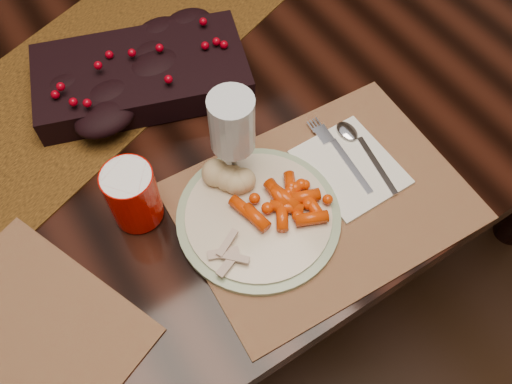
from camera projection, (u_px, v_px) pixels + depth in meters
floor at (205, 259)px, 1.60m from camera, size 5.00×5.00×0.00m
dining_table at (192, 194)px, 1.27m from camera, size 1.80×1.00×0.75m
table_runner at (155, 23)px, 1.03m from camera, size 1.56×0.83×0.00m
centerpiece at (141, 71)px, 0.92m from camera, size 0.39×0.29×0.07m
placemat_main at (323, 201)px, 0.83m from camera, size 0.44×0.33×0.00m
dinner_plate at (259, 216)px, 0.81m from camera, size 0.31×0.31×0.01m
baby_carrots at (282, 213)px, 0.79m from camera, size 0.12×0.11×0.02m
mashed_potatoes at (228, 176)px, 0.81m from camera, size 0.09×0.08×0.04m
turkey_shreds at (226, 255)px, 0.76m from camera, size 0.09×0.08×0.02m
napkin at (350, 167)px, 0.86m from camera, size 0.13×0.16×0.01m
fork at (344, 158)px, 0.86m from camera, size 0.04×0.15×0.00m
spoon at (367, 154)px, 0.86m from camera, size 0.05×0.15×0.00m
red_cup at (133, 195)px, 0.77m from camera, size 0.09×0.09×0.10m
wine_glass at (233, 142)px, 0.78m from camera, size 0.07×0.07×0.18m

